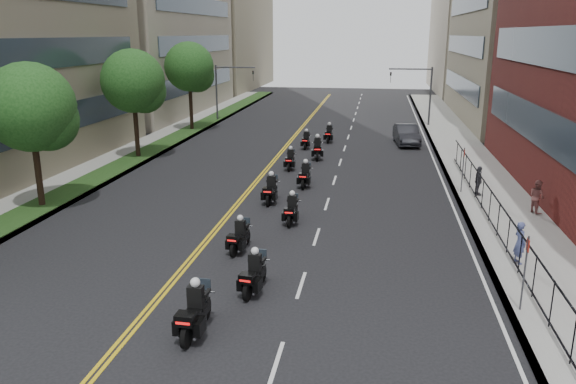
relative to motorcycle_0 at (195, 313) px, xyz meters
name	(u,v)px	position (x,y,z in m)	size (l,w,h in m)	color
ground	(164,353)	(-0.55, -1.15, -0.70)	(160.00, 160.00, 0.00)	black
sidewalk_right	(471,166)	(11.45, 23.85, -0.62)	(4.00, 90.00, 0.15)	gray
sidewalk_left	(134,154)	(-12.55, 23.85, -0.62)	(4.00, 90.00, 0.15)	gray
grass_strip	(144,153)	(-11.75, 23.85, -0.53)	(2.00, 90.00, 0.04)	#1B3B15
building_right_far	(491,3)	(20.95, 76.85, 12.30)	(15.00, 28.00, 26.00)	#A49884
building_left_far	(208,5)	(-22.55, 76.85, 12.30)	(16.00, 28.00, 26.00)	gray
iron_fence	(494,212)	(10.45, 10.85, 0.21)	(0.05, 28.00, 1.50)	black
street_trees	(98,94)	(-11.60, 17.45, 4.44)	(4.40, 38.40, 7.98)	#321E16
traffic_signal_right	(421,87)	(8.99, 40.85, 3.00)	(4.09, 0.20, 5.60)	#3F3F44
traffic_signal_left	(226,85)	(-10.09, 40.85, 3.00)	(4.09, 0.20, 5.60)	#3F3F44
motorcycle_0	(195,313)	(0.00, 0.00, 0.00)	(0.56, 2.39, 1.76)	black
motorcycle_1	(254,275)	(1.11, 3.05, -0.06)	(0.64, 2.18, 1.61)	black
motorcycle_2	(239,237)	(-0.29, 6.67, -0.09)	(0.62, 2.07, 1.53)	black
motorcycle_3	(292,210)	(1.28, 10.54, -0.08)	(0.49, 2.11, 1.56)	black
motorcycle_4	(271,190)	(-0.31, 13.66, -0.03)	(0.52, 2.27, 1.67)	black
motorcycle_5	(305,176)	(1.06, 17.13, -0.06)	(0.51, 2.20, 1.62)	black
motorcycle_6	(290,160)	(-0.46, 21.27, -0.09)	(0.48, 2.09, 1.54)	black
motorcycle_7	(317,149)	(0.95, 24.70, 0.01)	(0.69, 2.41, 1.78)	black
motorcycle_8	(306,141)	(-0.32, 28.36, -0.10)	(0.47, 2.06, 1.52)	black
motorcycle_9	(329,134)	(1.20, 31.28, -0.05)	(0.51, 2.21, 1.63)	black
parked_sedan	(407,135)	(7.45, 31.29, 0.09)	(1.67, 4.80, 1.58)	black
pedestrian_a	(520,243)	(10.65, 6.82, 0.28)	(0.61, 0.40, 1.66)	#485184
pedestrian_b	(537,196)	(12.95, 13.55, 0.28)	(0.80, 0.62, 1.64)	#8E504D
pedestrian_c	(479,181)	(10.65, 16.33, 0.26)	(0.94, 0.39, 1.61)	#3D3C44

